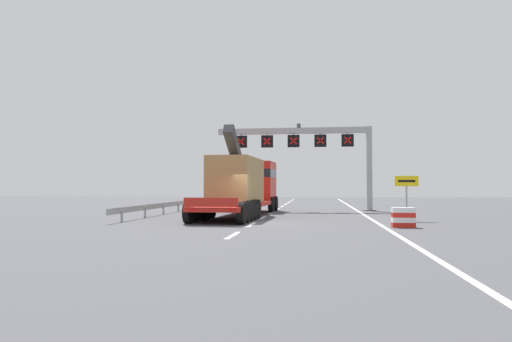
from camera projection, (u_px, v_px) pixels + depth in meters
ground at (254, 223)px, 23.26m from camera, size 112.00×112.00×0.00m
lane_markings at (280, 208)px, 39.23m from camera, size 0.20×46.85×0.01m
edge_line_right at (358, 211)px, 34.33m from camera, size 0.20×63.00×0.01m
overhead_lane_gantry at (312, 143)px, 35.21m from camera, size 12.05×0.90×6.67m
heavy_haul_truck_red at (245, 184)px, 29.78m from camera, size 3.56×14.15×5.30m
exit_sign_yellow at (407, 187)px, 24.84m from camera, size 1.24×0.15×2.42m
crash_barrier_striped at (403, 217)px, 20.72m from camera, size 1.01×0.52×0.90m
guardrail_left at (195, 202)px, 38.40m from camera, size 0.13×32.68×0.76m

